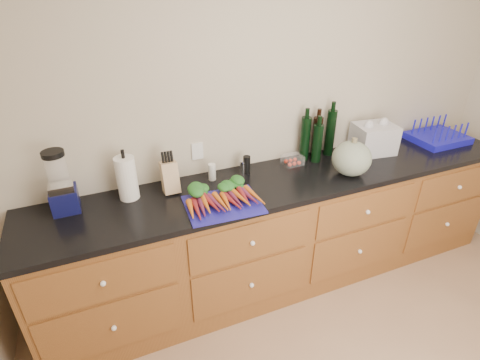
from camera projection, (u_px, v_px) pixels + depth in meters
name	position (u px, v px, depth m)	size (l,w,h in m)	color
wall_back	(273.00, 114.00, 2.74)	(4.10, 0.05, 2.60)	#C1B6A0
cabinets	(288.00, 232.00, 2.89)	(3.60, 0.64, 0.90)	brown
countertop	(292.00, 179.00, 2.66)	(3.64, 0.62, 0.04)	black
cutting_board	(223.00, 205.00, 2.33)	(0.46, 0.35, 0.01)	navy
carrots	(221.00, 198.00, 2.34)	(0.45, 0.31, 0.06)	orange
squash	(352.00, 158.00, 2.63)	(0.27, 0.27, 0.25)	slate
blender_appliance	(61.00, 186.00, 2.20)	(0.16, 0.16, 0.39)	#0D0F40
paper_towel	(127.00, 178.00, 2.34)	(0.13, 0.13, 0.28)	white
knife_block	(170.00, 177.00, 2.43)	(0.10, 0.10, 0.21)	tan
grinder_salt	(212.00, 172.00, 2.59)	(0.05, 0.05, 0.12)	silver
grinder_pepper	(247.00, 165.00, 2.67)	(0.05, 0.05, 0.13)	black
canister_chrome	(243.00, 167.00, 2.67)	(0.04, 0.04, 0.10)	silver
tomato_box	(293.00, 160.00, 2.81)	(0.15, 0.12, 0.07)	white
bottles	(318.00, 138.00, 2.85)	(0.30, 0.15, 0.36)	black
grocery_bag	(374.00, 139.00, 2.96)	(0.31, 0.25, 0.23)	silver
dish_rack	(438.00, 136.00, 3.19)	(0.44, 0.36, 0.18)	#1816C0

